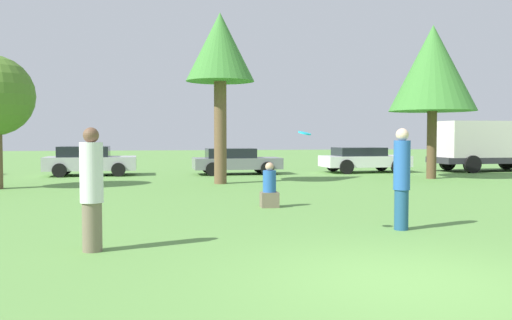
{
  "coord_description": "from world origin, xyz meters",
  "views": [
    {
      "loc": [
        -2.92,
        -6.27,
        1.81
      ],
      "look_at": [
        -1.3,
        3.68,
        1.35
      ],
      "focal_mm": 38.15,
      "sensor_mm": 36.0,
      "label": 1
    }
  ],
  "objects_px": {
    "tree_2": "(433,69)",
    "bystander_sitting": "(269,189)",
    "person_catcher": "(402,178)",
    "frisbee": "(305,133)",
    "person_thrower": "(92,189)",
    "parked_car_silver": "(89,160)",
    "delivery_truck_blue": "(485,145)",
    "parked_car_white": "(363,159)",
    "parked_car_grey": "(235,161)",
    "tree_1": "(220,51)"
  },
  "relations": [
    {
      "from": "bystander_sitting",
      "to": "parked_car_grey",
      "type": "distance_m",
      "value": 11.63
    },
    {
      "from": "person_thrower",
      "to": "parked_car_silver",
      "type": "relative_size",
      "value": 0.48
    },
    {
      "from": "tree_2",
      "to": "delivery_truck_blue",
      "type": "distance_m",
      "value": 7.1
    },
    {
      "from": "tree_2",
      "to": "bystander_sitting",
      "type": "bearing_deg",
      "value": -136.88
    },
    {
      "from": "person_thrower",
      "to": "parked_car_white",
      "type": "xyz_separation_m",
      "value": [
        10.57,
        16.54,
        -0.32
      ]
    },
    {
      "from": "frisbee",
      "to": "bystander_sitting",
      "type": "bearing_deg",
      "value": 88.61
    },
    {
      "from": "person_catcher",
      "to": "frisbee",
      "type": "xyz_separation_m",
      "value": [
        -1.98,
        -0.29,
        0.85
      ]
    },
    {
      "from": "frisbee",
      "to": "tree_2",
      "type": "relative_size",
      "value": 0.04
    },
    {
      "from": "bystander_sitting",
      "to": "parked_car_grey",
      "type": "xyz_separation_m",
      "value": [
        0.56,
        11.61,
        0.17
      ]
    },
    {
      "from": "person_thrower",
      "to": "parked_car_silver",
      "type": "height_order",
      "value": "person_thrower"
    },
    {
      "from": "person_thrower",
      "to": "tree_1",
      "type": "height_order",
      "value": "tree_1"
    },
    {
      "from": "person_catcher",
      "to": "parked_car_white",
      "type": "relative_size",
      "value": 0.46
    },
    {
      "from": "person_catcher",
      "to": "frisbee",
      "type": "distance_m",
      "value": 2.18
    },
    {
      "from": "person_catcher",
      "to": "tree_2",
      "type": "height_order",
      "value": "tree_2"
    },
    {
      "from": "person_catcher",
      "to": "parked_car_silver",
      "type": "relative_size",
      "value": 0.48
    },
    {
      "from": "tree_1",
      "to": "parked_car_grey",
      "type": "bearing_deg",
      "value": 76.48
    },
    {
      "from": "bystander_sitting",
      "to": "person_catcher",
      "type": "bearing_deg",
      "value": -62.41
    },
    {
      "from": "tree_1",
      "to": "tree_2",
      "type": "xyz_separation_m",
      "value": [
        8.95,
        0.97,
        -0.37
      ]
    },
    {
      "from": "frisbee",
      "to": "tree_2",
      "type": "bearing_deg",
      "value": 54.21
    },
    {
      "from": "bystander_sitting",
      "to": "delivery_truck_blue",
      "type": "distance_m",
      "value": 17.8
    },
    {
      "from": "bystander_sitting",
      "to": "tree_1",
      "type": "bearing_deg",
      "value": 94.82
    },
    {
      "from": "person_catcher",
      "to": "frisbee",
      "type": "relative_size",
      "value": 8.02
    },
    {
      "from": "tree_2",
      "to": "parked_car_silver",
      "type": "bearing_deg",
      "value": 164.05
    },
    {
      "from": "delivery_truck_blue",
      "to": "parked_car_silver",
      "type": "bearing_deg",
      "value": 177.18
    },
    {
      "from": "person_catcher",
      "to": "parked_car_white",
      "type": "distance_m",
      "value": 16.28
    },
    {
      "from": "person_thrower",
      "to": "person_catcher",
      "type": "bearing_deg",
      "value": 0.0
    },
    {
      "from": "parked_car_grey",
      "to": "parked_car_white",
      "type": "height_order",
      "value": "parked_car_white"
    },
    {
      "from": "bystander_sitting",
      "to": "tree_2",
      "type": "relative_size",
      "value": 0.18
    },
    {
      "from": "parked_car_silver",
      "to": "delivery_truck_blue",
      "type": "distance_m",
      "value": 19.3
    },
    {
      "from": "person_catcher",
      "to": "delivery_truck_blue",
      "type": "distance_m",
      "value": 19.19
    },
    {
      "from": "person_thrower",
      "to": "person_catcher",
      "type": "relative_size",
      "value": 1.0
    },
    {
      "from": "bystander_sitting",
      "to": "parked_car_silver",
      "type": "bearing_deg",
      "value": 116.73
    },
    {
      "from": "person_catcher",
      "to": "parked_car_silver",
      "type": "distance_m",
      "value": 17.46
    },
    {
      "from": "tree_2",
      "to": "parked_car_white",
      "type": "bearing_deg",
      "value": 110.17
    },
    {
      "from": "person_catcher",
      "to": "parked_car_grey",
      "type": "bearing_deg",
      "value": -95.74
    },
    {
      "from": "tree_2",
      "to": "parked_car_silver",
      "type": "distance_m",
      "value": 15.45
    },
    {
      "from": "person_catcher",
      "to": "tree_2",
      "type": "xyz_separation_m",
      "value": [
        6.48,
        11.45,
        3.56
      ]
    },
    {
      "from": "person_catcher",
      "to": "delivery_truck_blue",
      "type": "xyz_separation_m",
      "value": [
        11.38,
        15.44,
        0.34
      ]
    },
    {
      "from": "bystander_sitting",
      "to": "tree_2",
      "type": "bearing_deg",
      "value": 43.12
    },
    {
      "from": "bystander_sitting",
      "to": "parked_car_white",
      "type": "distance_m",
      "value": 13.72
    },
    {
      "from": "parked_car_silver",
      "to": "parked_car_white",
      "type": "height_order",
      "value": "parked_car_silver"
    },
    {
      "from": "frisbee",
      "to": "parked_car_white",
      "type": "height_order",
      "value": "frisbee"
    },
    {
      "from": "frisbee",
      "to": "bystander_sitting",
      "type": "distance_m",
      "value": 4.14
    },
    {
      "from": "tree_1",
      "to": "parked_car_silver",
      "type": "xyz_separation_m",
      "value": [
        -5.44,
        5.08,
        -4.25
      ]
    },
    {
      "from": "frisbee",
      "to": "parked_car_white",
      "type": "relative_size",
      "value": 0.06
    },
    {
      "from": "tree_1",
      "to": "parked_car_white",
      "type": "distance_m",
      "value": 9.95
    },
    {
      "from": "person_thrower",
      "to": "bystander_sitting",
      "type": "xyz_separation_m",
      "value": [
        3.69,
        4.67,
        -0.52
      ]
    },
    {
      "from": "tree_2",
      "to": "delivery_truck_blue",
      "type": "relative_size",
      "value": 1.13
    },
    {
      "from": "tree_1",
      "to": "frisbee",
      "type": "bearing_deg",
      "value": -87.42
    },
    {
      "from": "parked_car_silver",
      "to": "parked_car_grey",
      "type": "height_order",
      "value": "parked_car_silver"
    }
  ]
}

